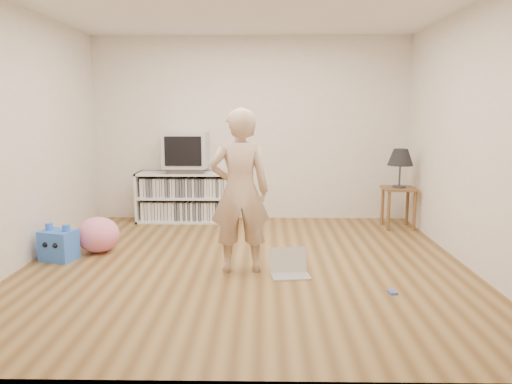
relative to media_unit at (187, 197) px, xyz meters
The scene contains 13 objects.
ground 2.26m from the media_unit, 65.97° to the right, with size 4.50×4.50×0.00m, color brown.
walls 2.42m from the media_unit, 65.97° to the right, with size 4.52×4.52×2.60m.
ceiling 3.17m from the media_unit, 65.97° to the right, with size 4.50×4.50×0.01m, color white.
media_unit is the anchor object (origin of this frame).
dvd_deck 0.39m from the media_unit, 90.00° to the right, with size 0.45×0.35×0.07m, color gray.
crt_tv 0.67m from the media_unit, 90.00° to the right, with size 0.60×0.53×0.50m.
side_table 2.92m from the media_unit, ahead, with size 0.42×0.42×0.55m.
table_lamp 2.98m from the media_unit, ahead, with size 0.34×0.34×0.52m.
person 2.45m from the media_unit, 69.00° to the right, with size 0.58×0.38×1.59m, color #CAA68A.
laptop 2.73m from the media_unit, 60.43° to the right, with size 0.40×0.34×0.25m.
playing_cards 3.62m from the media_unit, 52.17° to the right, with size 0.07×0.09×0.02m, color #4759BE.
plush_blue 2.21m from the media_unit, 119.13° to the right, with size 0.39×0.35×0.39m.
plush_pink 1.79m from the media_unit, 114.91° to the right, with size 0.47×0.47×0.40m, color pink.
Camera 1 is at (0.19, -4.95, 1.56)m, focal length 35.00 mm.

